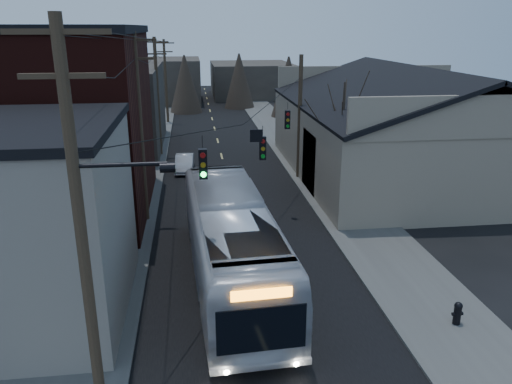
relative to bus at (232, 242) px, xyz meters
The scene contains 14 objects.
road_surface 19.64m from the bus, 87.39° to the left, with size 9.00×110.00×0.02m, color black.
sidewalk_left 20.40m from the bus, 106.02° to the left, with size 4.00×110.00×0.12m, color #474744.
sidewalk_right 20.96m from the bus, 69.28° to the left, with size 4.00×110.00×0.12m, color #474744.
building_clapboard 8.41m from the bus, 169.76° to the right, with size 8.00×8.00×7.00m, color gray.
building_brick 13.56m from the bus, 133.69° to the left, with size 10.00×12.00×10.00m, color black.
building_left_far 27.00m from the bus, 108.63° to the left, with size 9.00×14.00×7.00m, color #352F2A.
warehouse 20.12m from the bus, 46.30° to the left, with size 16.16×20.60×7.73m.
building_far_left 54.79m from the bus, 95.35° to the left, with size 10.00×12.00×6.00m, color #352F2A.
building_far_right 60.06m from the bus, 82.45° to the left, with size 12.00×14.00×5.00m, color #352F2A.
bare_tree 12.19m from the bus, 52.22° to the left, with size 0.40×0.40×7.20m, color black.
utility_lines 14.20m from the bus, 99.23° to the left, with size 11.24×45.28×10.50m.
bus is the anchor object (origin of this frame).
parked_car 17.59m from the bus, 96.91° to the left, with size 1.29×3.70×1.22m, color #ADAFB5.
fire_hydrant 8.91m from the bus, 29.57° to the right, with size 0.40×0.29×0.86m.
Camera 1 is at (-2.28, -8.29, 10.18)m, focal length 35.00 mm.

